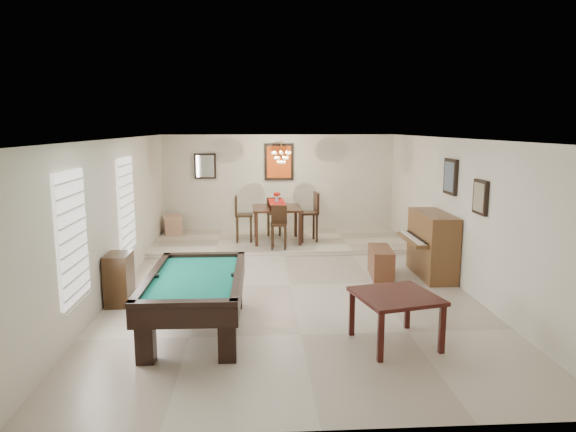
{
  "coord_description": "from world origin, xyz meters",
  "views": [
    {
      "loc": [
        -0.58,
        -8.85,
        2.8
      ],
      "look_at": [
        0.0,
        0.6,
        1.15
      ],
      "focal_mm": 32.0,
      "sensor_mm": 36.0,
      "label": 1
    }
  ],
  "objects": [
    {
      "name": "ground_plane",
      "position": [
        0.0,
        0.0,
        -0.01
      ],
      "size": [
        6.0,
        9.0,
        0.02
      ],
      "primitive_type": "cube",
      "color": "beige"
    },
    {
      "name": "wall_back",
      "position": [
        0.0,
        4.5,
        1.3
      ],
      "size": [
        6.0,
        0.04,
        2.6
      ],
      "primitive_type": "cube",
      "color": "silver",
      "rests_on": "ground_plane"
    },
    {
      "name": "wall_front",
      "position": [
        0.0,
        -4.5,
        1.3
      ],
      "size": [
        6.0,
        0.04,
        2.6
      ],
      "primitive_type": "cube",
      "color": "silver",
      "rests_on": "ground_plane"
    },
    {
      "name": "wall_left",
      "position": [
        -3.0,
        0.0,
        1.3
      ],
      "size": [
        0.04,
        9.0,
        2.6
      ],
      "primitive_type": "cube",
      "color": "silver",
      "rests_on": "ground_plane"
    },
    {
      "name": "wall_right",
      "position": [
        3.0,
        0.0,
        1.3
      ],
      "size": [
        0.04,
        9.0,
        2.6
      ],
      "primitive_type": "cube",
      "color": "silver",
      "rests_on": "ground_plane"
    },
    {
      "name": "ceiling",
      "position": [
        0.0,
        0.0,
        2.6
      ],
      "size": [
        6.0,
        9.0,
        0.04
      ],
      "primitive_type": "cube",
      "color": "white",
      "rests_on": "wall_back"
    },
    {
      "name": "dining_step",
      "position": [
        0.0,
        3.25,
        0.06
      ],
      "size": [
        6.0,
        2.5,
        0.12
      ],
      "primitive_type": "cube",
      "color": "beige",
      "rests_on": "ground_plane"
    },
    {
      "name": "window_left_front",
      "position": [
        -2.97,
        -2.2,
        1.4
      ],
      "size": [
        0.06,
        1.0,
        1.7
      ],
      "primitive_type": "cube",
      "color": "white",
      "rests_on": "wall_left"
    },
    {
      "name": "window_left_rear",
      "position": [
        -2.97,
        0.6,
        1.4
      ],
      "size": [
        0.06,
        1.0,
        1.7
      ],
      "primitive_type": "cube",
      "color": "white",
      "rests_on": "wall_left"
    },
    {
      "name": "pool_table",
      "position": [
        -1.43,
        -2.03,
        0.39
      ],
      "size": [
        1.29,
        2.36,
        0.78
      ],
      "primitive_type": null,
      "rotation": [
        0.0,
        0.0,
        -0.01
      ],
      "color": "black",
      "rests_on": "ground_plane"
    },
    {
      "name": "square_table",
      "position": [
        1.2,
        -2.61,
        0.34
      ],
      "size": [
        1.17,
        1.17,
        0.67
      ],
      "primitive_type": null,
      "rotation": [
        0.0,
        0.0,
        0.23
      ],
      "color": "black",
      "rests_on": "ground_plane"
    },
    {
      "name": "upright_piano",
      "position": [
        2.57,
        0.4,
        0.61
      ],
      "size": [
        0.82,
        1.46,
        1.21
      ],
      "primitive_type": null,
      "color": "brown",
      "rests_on": "ground_plane"
    },
    {
      "name": "piano_bench",
      "position": [
        1.75,
        0.44,
        0.27
      ],
      "size": [
        0.47,
        1.0,
        0.54
      ],
      "primitive_type": "cube",
      "rotation": [
        0.0,
        0.0,
        -0.09
      ],
      "color": "brown",
      "rests_on": "ground_plane"
    },
    {
      "name": "apothecary_chest",
      "position": [
        -2.78,
        -0.84,
        0.41
      ],
      "size": [
        0.37,
        0.55,
        0.83
      ],
      "primitive_type": "cube",
      "color": "black",
      "rests_on": "ground_plane"
    },
    {
      "name": "dining_table",
      "position": [
        -0.11,
        3.04,
        0.59
      ],
      "size": [
        1.16,
        1.16,
        0.94
      ],
      "primitive_type": null,
      "rotation": [
        0.0,
        0.0,
        0.02
      ],
      "color": "black",
      "rests_on": "dining_step"
    },
    {
      "name": "flower_vase",
      "position": [
        -0.11,
        3.04,
        1.18
      ],
      "size": [
        0.15,
        0.15,
        0.25
      ],
      "primitive_type": null,
      "rotation": [
        0.0,
        0.0,
        -0.04
      ],
      "color": "#AE1F0E",
      "rests_on": "dining_table"
    },
    {
      "name": "dining_chair_south",
      "position": [
        -0.1,
        2.28,
        0.6
      ],
      "size": [
        0.38,
        0.38,
        0.96
      ],
      "primitive_type": null,
      "rotation": [
        0.0,
        0.0,
        -0.09
      ],
      "color": "black",
      "rests_on": "dining_step"
    },
    {
      "name": "dining_chair_north",
      "position": [
        -0.16,
        3.75,
        0.6
      ],
      "size": [
        0.38,
        0.38,
        0.97
      ],
      "primitive_type": null,
      "rotation": [
        0.0,
        0.0,
        3.09
      ],
      "color": "black",
      "rests_on": "dining_step"
    },
    {
      "name": "dining_chair_west",
      "position": [
        -0.89,
        3.08,
        0.66
      ],
      "size": [
        0.4,
        0.4,
        1.09
      ],
      "primitive_type": null,
      "rotation": [
        0.0,
        0.0,
        1.58
      ],
      "color": "black",
      "rests_on": "dining_step"
    },
    {
      "name": "dining_chair_east",
      "position": [
        0.62,
        3.02,
        0.7
      ],
      "size": [
        0.48,
        0.48,
        1.16
      ],
      "primitive_type": null,
      "rotation": [
        0.0,
        0.0,
        -1.46
      ],
      "color": "black",
      "rests_on": "dining_step"
    },
    {
      "name": "corner_bench",
      "position": [
        -2.69,
        4.02,
        0.36
      ],
      "size": [
        0.5,
        0.58,
        0.47
      ],
      "primitive_type": "cube",
      "rotation": [
        0.0,
        0.0,
        0.15
      ],
      "color": "tan",
      "rests_on": "dining_step"
    },
    {
      "name": "chandelier",
      "position": [
        0.0,
        3.2,
        2.2
      ],
      "size": [
        0.44,
        0.44,
        0.6
      ],
      "primitive_type": null,
      "color": "#FFE5B2",
      "rests_on": "ceiling"
    },
    {
      "name": "back_painting",
      "position": [
        0.0,
        4.46,
        1.9
      ],
      "size": [
        0.75,
        0.06,
        0.95
      ],
      "primitive_type": "cube",
      "color": "#D84C14",
      "rests_on": "wall_back"
    },
    {
      "name": "back_mirror",
      "position": [
        -1.9,
        4.46,
        1.8
      ],
      "size": [
        0.55,
        0.06,
        0.65
      ],
      "primitive_type": "cube",
      "color": "white",
      "rests_on": "wall_back"
    },
    {
      "name": "right_picture_upper",
      "position": [
        2.96,
        0.3,
        1.9
      ],
      "size": [
        0.06,
        0.55,
        0.65
      ],
      "primitive_type": "cube",
      "color": "slate",
      "rests_on": "wall_right"
    },
    {
      "name": "right_picture_lower",
      "position": [
        2.96,
        -1.0,
        1.7
      ],
      "size": [
        0.06,
        0.45,
        0.55
      ],
      "primitive_type": "cube",
      "color": "gray",
      "rests_on": "wall_right"
    }
  ]
}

